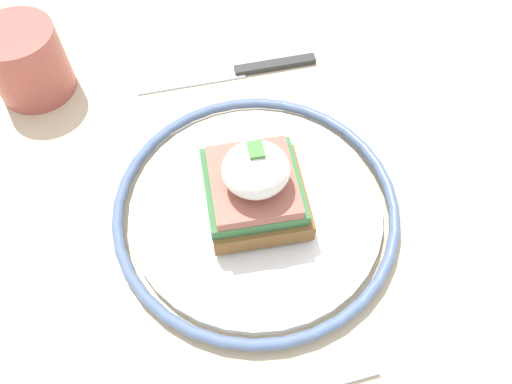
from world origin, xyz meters
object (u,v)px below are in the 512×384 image
Objects in this scene: cup at (26,61)px; knife at (242,71)px; plate at (256,208)px; sandwich at (255,186)px.

knife is at bearing -94.09° from cup.
sandwich reaches higher than plate.
sandwich is 0.29m from cup.
cup is at bearing 85.91° from knife.
knife is at bearing -4.98° from plate.
plate is at bearing 175.02° from knife.
sandwich reaches higher than knife.
sandwich is at bearing 125.39° from plate.
sandwich is 1.13× the size of cup.
knife is at bearing -5.33° from sandwich.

